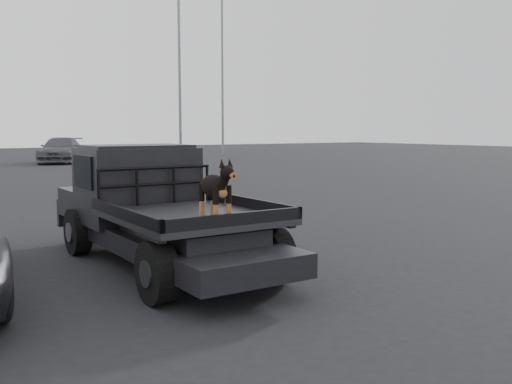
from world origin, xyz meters
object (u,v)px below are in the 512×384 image
flatbed_ute (162,236)px  floodlight_far (222,44)px  dog (215,191)px  distant_car_b (61,150)px  floodlight_mid (179,57)px

flatbed_ute → floodlight_far: bearing=58.6°
flatbed_ute → dog: 1.86m
dog → distant_car_b: (5.79, 29.59, -0.52)m
dog → floodlight_far: size_ratio=0.05×
dog → distant_car_b: dog is taller
distant_car_b → floodlight_mid: (6.87, -2.45, 5.78)m
flatbed_ute → floodlight_far: floodlight_far is taller
flatbed_ute → distant_car_b: bearing=78.3°
flatbed_ute → floodlight_far: 37.44m
floodlight_mid → floodlight_far: bearing=41.6°
flatbed_ute → distant_car_b: (5.77, 27.92, 0.31)m
flatbed_ute → floodlight_mid: (12.65, 25.48, 6.09)m
flatbed_ute → dog: (-0.02, -1.66, 0.83)m
flatbed_ute → floodlight_far: (19.06, 31.18, 8.13)m
flatbed_ute → floodlight_mid: 29.09m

